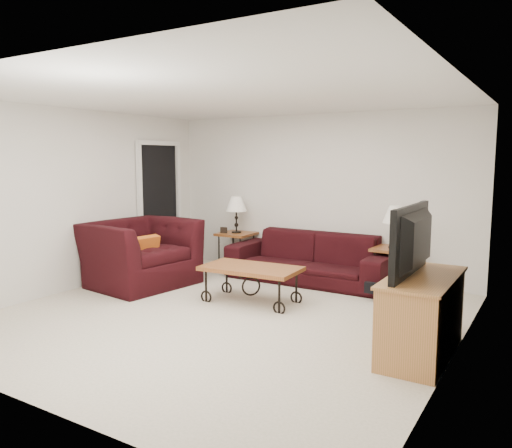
{
  "coord_description": "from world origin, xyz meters",
  "views": [
    {
      "loc": [
        3.25,
        -4.64,
        1.82
      ],
      "look_at": [
        0.0,
        0.7,
        1.0
      ],
      "focal_mm": 35.21,
      "sensor_mm": 36.0,
      "label": 1
    }
  ],
  "objects": [
    {
      "name": "tv_stand",
      "position": [
        2.23,
        -0.02,
        0.38
      ],
      "size": [
        0.52,
        1.25,
        0.75
      ],
      "primitive_type": "cube",
      "color": "#B87644",
      "rests_on": "ground"
    },
    {
      "name": "lamp_right",
      "position": [
        1.33,
        2.2,
        0.88
      ],
      "size": [
        0.35,
        0.35,
        0.59
      ],
      "primitive_type": null,
      "rotation": [
        0.0,
        0.0,
        -0.05
      ],
      "color": "black",
      "rests_on": "side_table_right"
    },
    {
      "name": "coffee_table",
      "position": [
        -0.04,
        0.64,
        0.23
      ],
      "size": [
        1.27,
        0.74,
        0.46
      ],
      "primitive_type": "cube",
      "rotation": [
        0.0,
        0.0,
        0.06
      ],
      "color": "brown",
      "rests_on": "ground"
    },
    {
      "name": "photo_frame_right",
      "position": [
        1.48,
        2.05,
        0.64
      ],
      "size": [
        0.12,
        0.05,
        0.1
      ],
      "primitive_type": "cube",
      "rotation": [
        0.0,
        0.0,
        -0.26
      ],
      "color": "black",
      "rests_on": "side_table_right"
    },
    {
      "name": "side_table_left",
      "position": [
        -1.29,
        2.2,
        0.3
      ],
      "size": [
        0.56,
        0.56,
        0.6
      ],
      "primitive_type": "cube",
      "rotation": [
        0.0,
        0.0,
        0.03
      ],
      "color": "brown",
      "rests_on": "ground"
    },
    {
      "name": "backpack",
      "position": [
        1.29,
        1.56,
        0.22
      ],
      "size": [
        0.4,
        0.35,
        0.44
      ],
      "primitive_type": "ellipsoid",
      "rotation": [
        0.0,
        0.0,
        -0.31
      ],
      "color": "black",
      "rests_on": "ground"
    },
    {
      "name": "side_table_right",
      "position": [
        1.33,
        2.2,
        0.29
      ],
      "size": [
        0.56,
        0.56,
        0.59
      ],
      "primitive_type": "cube",
      "rotation": [
        0.0,
        0.0,
        -0.05
      ],
      "color": "brown",
      "rests_on": "ground"
    },
    {
      "name": "ground",
      "position": [
        0.0,
        0.0,
        0.0
      ],
      "size": [
        5.0,
        5.0,
        0.0
      ],
      "primitive_type": "plane",
      "color": "silver",
      "rests_on": "ground"
    },
    {
      "name": "ceiling",
      "position": [
        0.0,
        0.0,
        2.5
      ],
      "size": [
        5.0,
        5.0,
        0.0
      ],
      "primitive_type": "plane",
      "color": "white",
      "rests_on": "wall_back"
    },
    {
      "name": "wall_right",
      "position": [
        2.5,
        0.0,
        1.25
      ],
      "size": [
        0.02,
        5.0,
        2.5
      ],
      "primitive_type": "cube",
      "color": "silver",
      "rests_on": "ground"
    },
    {
      "name": "wall_left",
      "position": [
        -2.5,
        0.0,
        1.25
      ],
      "size": [
        0.02,
        5.0,
        2.5
      ],
      "primitive_type": "cube",
      "color": "silver",
      "rests_on": "ground"
    },
    {
      "name": "television",
      "position": [
        2.21,
        -0.02,
        1.07
      ],
      "size": [
        0.15,
        1.12,
        0.65
      ],
      "primitive_type": "imported",
      "rotation": [
        0.0,
        0.0,
        -1.57
      ],
      "color": "black",
      "rests_on": "tv_stand"
    },
    {
      "name": "throw_pillow",
      "position": [
        -1.73,
        0.51,
        0.52
      ],
      "size": [
        0.16,
        0.43,
        0.42
      ],
      "primitive_type": "cube",
      "rotation": [
        0.0,
        0.0,
        1.44
      ],
      "color": "orange",
      "rests_on": "armchair"
    },
    {
      "name": "armchair",
      "position": [
        -1.88,
        0.56,
        0.47
      ],
      "size": [
        1.43,
        1.58,
        0.93
      ],
      "primitive_type": "imported",
      "rotation": [
        0.0,
        0.0,
        1.44
      ],
      "color": "black",
      "rests_on": "ground"
    },
    {
      "name": "wall_back",
      "position": [
        0.0,
        2.5,
        1.25
      ],
      "size": [
        5.0,
        0.02,
        2.5
      ],
      "primitive_type": "cube",
      "color": "silver",
      "rests_on": "ground"
    },
    {
      "name": "sofa",
      "position": [
        0.13,
        2.02,
        0.36
      ],
      "size": [
        2.44,
        0.96,
        0.71
      ],
      "primitive_type": "imported",
      "color": "black",
      "rests_on": "ground"
    },
    {
      "name": "doorway",
      "position": [
        -2.47,
        1.65,
        1.02
      ],
      "size": [
        0.08,
        0.94,
        2.04
      ],
      "primitive_type": "cube",
      "color": "black",
      "rests_on": "ground"
    },
    {
      "name": "photo_frame_left",
      "position": [
        -1.44,
        2.05,
        0.65
      ],
      "size": [
        0.12,
        0.04,
        0.1
      ],
      "primitive_type": "cube",
      "rotation": [
        0.0,
        0.0,
        0.2
      ],
      "color": "black",
      "rests_on": "side_table_left"
    },
    {
      "name": "wall_front",
      "position": [
        0.0,
        -2.5,
        1.25
      ],
      "size": [
        5.0,
        0.02,
        2.5
      ],
      "primitive_type": "cube",
      "color": "silver",
      "rests_on": "ground"
    },
    {
      "name": "lamp_left",
      "position": [
        -1.29,
        2.2,
        0.9
      ],
      "size": [
        0.35,
        0.35,
        0.6
      ],
      "primitive_type": null,
      "rotation": [
        0.0,
        0.0,
        0.03
      ],
      "color": "black",
      "rests_on": "side_table_left"
    }
  ]
}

